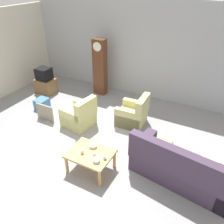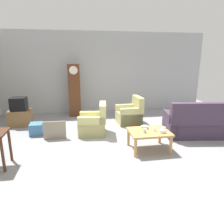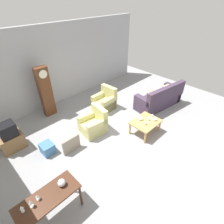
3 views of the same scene
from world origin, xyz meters
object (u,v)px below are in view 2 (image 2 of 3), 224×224
at_px(coffee_table_wood, 149,134).
at_px(storage_box_blue, 37,129).
at_px(grandfather_clock, 74,90).
at_px(bowl_white_stacked, 162,131).
at_px(tv_crt, 19,104).
at_px(bowl_shallow_green, 145,127).
at_px(armchair_olive_near, 94,124).
at_px(tv_stand_cabinet, 20,118).
at_px(cup_cream_tall, 145,131).
at_px(armchair_olive_far, 130,114).
at_px(cup_blue_rimmed, 164,129).
at_px(framed_picture_leaning, 55,130).
at_px(cup_white_porcelain, 155,129).
at_px(couch_floral, 203,124).

bearing_deg(coffee_table_wood, storage_box_blue, 151.70).
xyz_separation_m(grandfather_clock, bowl_white_stacked, (2.03, -3.58, -0.47)).
xyz_separation_m(tv_crt, bowl_shallow_green, (3.51, -2.31, -0.23)).
xyz_separation_m(armchair_olive_near, tv_stand_cabinet, (-2.33, 1.19, -0.04)).
bearing_deg(cup_cream_tall, tv_crt, 142.69).
bearing_deg(grandfather_clock, armchair_olive_far, -34.56).
relative_size(tv_crt, cup_blue_rimmed, 5.76).
relative_size(grandfather_clock, storage_box_blue, 4.84).
bearing_deg(bowl_shallow_green, storage_box_blue, 154.47).
distance_m(framed_picture_leaning, cup_white_porcelain, 2.69).
xyz_separation_m(armchair_olive_far, tv_stand_cabinet, (-3.64, 0.37, -0.04)).
relative_size(framed_picture_leaning, cup_cream_tall, 6.33).
bearing_deg(tv_crt, bowl_white_stacked, -35.00).
xyz_separation_m(framed_picture_leaning, cup_cream_tall, (2.17, -1.17, 0.27)).
distance_m(cup_cream_tall, bowl_shallow_green, 0.31).
relative_size(armchair_olive_near, cup_blue_rimmed, 11.04).
xyz_separation_m(couch_floral, tv_crt, (-5.39, 1.91, 0.38)).
xyz_separation_m(couch_floral, grandfather_clock, (-3.60, 2.81, 0.64)).
distance_m(couch_floral, cup_blue_rimmed, 1.59).
distance_m(grandfather_clock, tv_stand_cabinet, 2.13).
xyz_separation_m(tv_crt, cup_blue_rimmed, (3.93, -2.52, -0.22)).
bearing_deg(couch_floral, grandfather_clock, 141.99).
distance_m(armchair_olive_far, cup_white_porcelain, 2.17).
xyz_separation_m(tv_stand_cabinet, cup_blue_rimmed, (3.93, -2.52, 0.26)).
bearing_deg(tv_stand_cabinet, coffee_table_wood, -35.17).
distance_m(couch_floral, tv_stand_cabinet, 5.72).
bearing_deg(storage_box_blue, cup_blue_rimmed, -25.70).
bearing_deg(coffee_table_wood, cup_cream_tall, -147.02).
bearing_deg(storage_box_blue, couch_floral, -11.45).
relative_size(armchair_olive_near, storage_box_blue, 2.26).
distance_m(armchair_olive_far, cup_cream_tall, 2.25).
bearing_deg(cup_cream_tall, coffee_table_wood, 32.98).
distance_m(grandfather_clock, tv_crt, 2.02).
distance_m(tv_crt, cup_cream_tall, 4.30).
distance_m(couch_floral, cup_white_porcelain, 1.83).
height_order(armchair_olive_far, tv_crt, tv_crt).
height_order(couch_floral, armchair_olive_near, couch_floral).
relative_size(armchair_olive_far, grandfather_clock, 0.47).
xyz_separation_m(armchair_olive_near, tv_crt, (-2.33, 1.19, 0.43)).
distance_m(coffee_table_wood, grandfather_clock, 3.88).
height_order(coffee_table_wood, cup_blue_rimmed, cup_blue_rimmed).
bearing_deg(tv_stand_cabinet, storage_box_blue, -54.81).
bearing_deg(cup_white_porcelain, cup_blue_rimmed, 2.40).
bearing_deg(tv_stand_cabinet, couch_floral, -19.51).
bearing_deg(tv_crt, tv_stand_cabinet, 0.00).
bearing_deg(coffee_table_wood, bowl_white_stacked, -32.50).
xyz_separation_m(storage_box_blue, bowl_white_stacked, (3.14, -1.72, 0.35)).
bearing_deg(cup_blue_rimmed, cup_cream_tall, -171.44).
bearing_deg(armchair_olive_near, grandfather_clock, 104.54).
bearing_deg(grandfather_clock, tv_stand_cabinet, -153.21).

